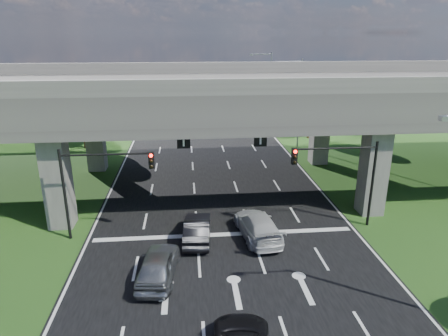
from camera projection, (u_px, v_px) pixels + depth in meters
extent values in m
plane|color=#234817|center=(230.00, 264.00, 23.03)|extent=(160.00, 160.00, 0.00)
cube|color=black|center=(217.00, 196.00, 32.45)|extent=(18.00, 120.00, 0.03)
cube|color=#363331|center=(214.00, 94.00, 31.77)|extent=(80.00, 15.00, 2.00)
cube|color=#5F5C57|center=(223.00, 87.00, 24.45)|extent=(80.00, 0.50, 1.00)
cube|color=#5F5C57|center=(209.00, 67.00, 38.12)|extent=(80.00, 0.50, 1.00)
cube|color=#5F5C57|center=(57.00, 178.00, 26.57)|extent=(1.60, 1.60, 7.00)
cube|color=#5F5C57|center=(95.00, 134.00, 37.88)|extent=(1.60, 1.60, 7.00)
cube|color=#5F5C57|center=(374.00, 168.00, 28.55)|extent=(1.60, 1.60, 7.00)
cube|color=#5F5C57|center=(320.00, 129.00, 39.86)|extent=(1.60, 1.60, 7.00)
cube|color=black|center=(184.00, 142.00, 25.59)|extent=(0.85, 0.06, 0.85)
cube|color=black|center=(260.00, 140.00, 26.04)|extent=(0.85, 0.06, 0.85)
cube|color=#9E9E99|center=(7.00, 117.00, 53.04)|extent=(20.00, 10.00, 4.00)
cylinder|color=black|center=(372.00, 185.00, 26.74)|extent=(0.18, 0.18, 6.00)
cylinder|color=black|center=(336.00, 148.00, 25.65)|extent=(5.50, 0.12, 0.12)
cube|color=black|center=(294.00, 156.00, 25.36)|extent=(0.35, 0.28, 1.05)
sphere|color=#FF0C05|center=(295.00, 152.00, 25.10)|extent=(0.22, 0.22, 0.22)
cylinder|color=black|center=(65.00, 195.00, 24.94)|extent=(0.18, 0.18, 6.00)
cylinder|color=black|center=(106.00, 154.00, 24.35)|extent=(5.50, 0.12, 0.12)
cube|color=black|center=(151.00, 160.00, 24.55)|extent=(0.35, 0.28, 1.05)
sphere|color=#FF0C05|center=(151.00, 156.00, 24.29)|extent=(0.22, 0.22, 0.22)
cube|color=gray|center=(448.00, 118.00, 14.96)|extent=(0.60, 0.25, 0.18)
cylinder|color=gray|center=(300.00, 104.00, 44.99)|extent=(0.16, 0.16, 10.00)
cylinder|color=gray|center=(289.00, 61.00, 43.34)|extent=(3.00, 0.10, 0.10)
cube|color=gray|center=(275.00, 62.00, 43.24)|extent=(0.60, 0.25, 0.18)
cylinder|color=gray|center=(271.00, 86.00, 60.07)|extent=(0.16, 0.16, 10.00)
cylinder|color=gray|center=(262.00, 54.00, 58.42)|extent=(3.00, 0.10, 0.10)
cube|color=gray|center=(252.00, 55.00, 58.32)|extent=(0.60, 0.25, 0.18)
cylinder|color=black|center=(84.00, 134.00, 45.75)|extent=(0.36, 0.36, 3.30)
sphere|color=#234E15|center=(81.00, 108.00, 44.78)|extent=(4.50, 4.50, 4.50)
sphere|color=#234E15|center=(83.00, 96.00, 44.10)|extent=(3.60, 3.60, 3.60)
sphere|color=#234E15|center=(80.00, 115.00, 45.42)|extent=(3.30, 3.30, 3.30)
cylinder|color=black|center=(76.00, 122.00, 53.09)|extent=(0.36, 0.36, 2.86)
sphere|color=#234E15|center=(73.00, 102.00, 52.26)|extent=(3.90, 3.90, 3.90)
sphere|color=#234E15|center=(75.00, 93.00, 51.63)|extent=(3.12, 3.12, 3.12)
sphere|color=#234E15|center=(72.00, 108.00, 52.86)|extent=(2.86, 2.86, 2.86)
cylinder|color=black|center=(116.00, 108.00, 60.89)|extent=(0.36, 0.36, 3.52)
sphere|color=#234E15|center=(114.00, 87.00, 59.86)|extent=(4.80, 4.80, 4.80)
sphere|color=#234E15|center=(115.00, 77.00, 59.15)|extent=(3.84, 3.84, 3.84)
sphere|color=#234E15|center=(113.00, 93.00, 60.52)|extent=(3.52, 3.52, 3.52)
cylinder|color=black|center=(309.00, 126.00, 50.10)|extent=(0.36, 0.36, 3.08)
sphere|color=#234E15|center=(310.00, 104.00, 49.20)|extent=(4.20, 4.20, 4.20)
sphere|color=#234E15|center=(315.00, 94.00, 48.54)|extent=(3.36, 3.36, 3.36)
sphere|color=#234E15|center=(306.00, 110.00, 49.82)|extent=(3.08, 3.08, 3.08)
cylinder|color=black|center=(313.00, 114.00, 57.94)|extent=(0.36, 0.36, 2.86)
sphere|color=#234E15|center=(314.00, 96.00, 57.11)|extent=(3.90, 3.90, 3.90)
sphere|color=#234E15|center=(318.00, 88.00, 56.48)|extent=(3.12, 3.12, 3.12)
sphere|color=#234E15|center=(311.00, 101.00, 57.71)|extent=(2.86, 2.86, 2.86)
cylinder|color=black|center=(274.00, 104.00, 65.05)|extent=(0.36, 0.36, 3.30)
sphere|color=#234E15|center=(275.00, 85.00, 64.09)|extent=(4.50, 4.50, 4.50)
sphere|color=#234E15|center=(278.00, 77.00, 63.41)|extent=(3.60, 3.60, 3.60)
sphere|color=#234E15|center=(272.00, 91.00, 64.73)|extent=(3.30, 3.30, 3.30)
imported|color=#929699|center=(158.00, 265.00, 21.39)|extent=(2.46, 4.95, 1.62)
imported|color=black|center=(197.00, 229.00, 25.44)|extent=(1.93, 4.69, 1.51)
imported|color=#B4B4B4|center=(258.00, 226.00, 25.79)|extent=(2.83, 5.63, 1.57)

